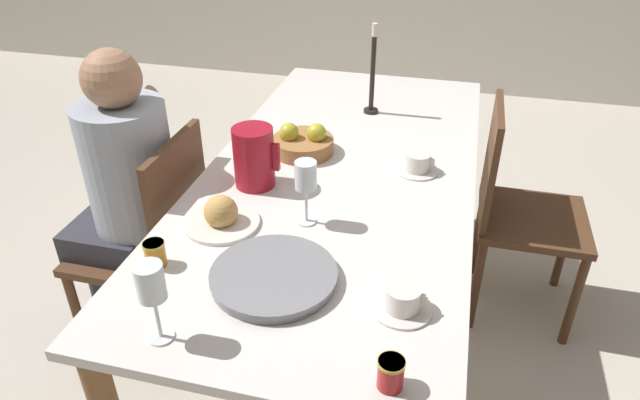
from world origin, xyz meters
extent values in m
plane|color=beige|center=(0.00, 0.00, 0.00)|extent=(20.00, 20.00, 0.00)
cube|color=silver|center=(0.00, 0.00, 0.75)|extent=(0.91, 1.96, 0.03)
cylinder|color=brown|center=(-0.39, 0.92, 0.37)|extent=(0.07, 0.07, 0.73)
cylinder|color=brown|center=(0.39, 0.92, 0.37)|extent=(0.07, 0.07, 0.73)
cylinder|color=#51331E|center=(-0.90, -0.40, 0.22)|extent=(0.04, 0.04, 0.43)
cylinder|color=#51331E|center=(-0.90, -0.03, 0.22)|extent=(0.04, 0.04, 0.43)
cylinder|color=#51331E|center=(-0.53, -0.40, 0.22)|extent=(0.04, 0.04, 0.43)
cylinder|color=#51331E|center=(-0.53, -0.03, 0.22)|extent=(0.04, 0.04, 0.43)
cube|color=#51331E|center=(-0.71, -0.22, 0.45)|extent=(0.42, 0.42, 0.03)
cube|color=#51331E|center=(-0.52, -0.22, 0.68)|extent=(0.03, 0.39, 0.44)
cylinder|color=#51331E|center=(0.90, 0.53, 0.22)|extent=(0.04, 0.04, 0.43)
cylinder|color=#51331E|center=(0.90, 0.16, 0.22)|extent=(0.04, 0.04, 0.43)
cylinder|color=#51331E|center=(0.53, 0.53, 0.22)|extent=(0.04, 0.04, 0.43)
cylinder|color=#51331E|center=(0.53, 0.16, 0.22)|extent=(0.04, 0.04, 0.43)
cube|color=#51331E|center=(0.71, 0.34, 0.45)|extent=(0.42, 0.42, 0.03)
cube|color=#51331E|center=(0.52, 0.34, 0.68)|extent=(0.03, 0.39, 0.44)
cylinder|color=#33333D|center=(-0.86, -0.28, 0.23)|extent=(0.09, 0.09, 0.46)
cylinder|color=#33333D|center=(-0.86, -0.12, 0.23)|extent=(0.09, 0.09, 0.46)
cube|color=#33333D|center=(-0.78, -0.20, 0.51)|extent=(0.30, 0.34, 0.11)
cylinder|color=#9EA8B7|center=(-0.69, -0.20, 0.78)|extent=(0.30, 0.30, 0.46)
sphere|color=#A37556|center=(-0.69, -0.20, 1.10)|extent=(0.19, 0.19, 0.19)
cylinder|color=#A37556|center=(-0.79, 0.01, 0.90)|extent=(0.25, 0.06, 0.20)
cylinder|color=#A31423|center=(-0.25, -0.17, 0.86)|extent=(0.13, 0.13, 0.20)
cube|color=#A31423|center=(-0.17, -0.17, 0.87)|extent=(0.02, 0.02, 0.09)
cone|color=#A31423|center=(-0.30, -0.17, 0.94)|extent=(0.04, 0.04, 0.04)
cylinder|color=white|center=(-0.03, -0.34, 0.76)|extent=(0.06, 0.06, 0.00)
cylinder|color=white|center=(-0.03, -0.34, 0.82)|extent=(0.01, 0.01, 0.11)
cylinder|color=white|center=(-0.03, -0.34, 0.92)|extent=(0.06, 0.06, 0.08)
cylinder|color=white|center=(-0.22, -0.88, 0.76)|extent=(0.06, 0.06, 0.00)
cylinder|color=white|center=(-0.22, -0.88, 0.82)|extent=(0.01, 0.01, 0.11)
cylinder|color=white|center=(-0.22, -0.88, 0.92)|extent=(0.06, 0.06, 0.09)
cylinder|color=red|center=(-0.22, -0.88, 0.91)|extent=(0.05, 0.05, 0.05)
cylinder|color=silver|center=(0.29, -0.65, 0.77)|extent=(0.15, 0.15, 0.01)
cylinder|color=silver|center=(0.29, -0.65, 0.80)|extent=(0.09, 0.09, 0.06)
cube|color=silver|center=(0.35, -0.65, 0.80)|extent=(0.01, 0.01, 0.03)
cylinder|color=silver|center=(0.26, 0.05, 0.77)|extent=(0.15, 0.15, 0.01)
cylinder|color=silver|center=(0.26, 0.05, 0.80)|extent=(0.09, 0.09, 0.06)
cube|color=silver|center=(0.31, 0.05, 0.80)|extent=(0.01, 0.01, 0.03)
cylinder|color=gray|center=(-0.04, -0.63, 0.77)|extent=(0.32, 0.32, 0.02)
cylinder|color=gray|center=(-0.04, -0.63, 0.79)|extent=(0.33, 0.33, 0.01)
cylinder|color=silver|center=(-0.27, -0.42, 0.77)|extent=(0.22, 0.22, 0.01)
sphere|color=tan|center=(-0.27, -0.42, 0.81)|extent=(0.10, 0.10, 0.10)
cylinder|color=#C67A1E|center=(-0.36, -0.64, 0.80)|extent=(0.06, 0.06, 0.07)
cylinder|color=gold|center=(-0.36, -0.64, 0.83)|extent=(0.06, 0.06, 0.01)
cylinder|color=#A81E1E|center=(0.30, -0.89, 0.80)|extent=(0.06, 0.06, 0.07)
cylinder|color=gold|center=(0.30, -0.89, 0.83)|extent=(0.06, 0.06, 0.01)
cylinder|color=#9E6B3D|center=(-0.16, 0.09, 0.79)|extent=(0.22, 0.22, 0.06)
sphere|color=gold|center=(-0.11, 0.10, 0.84)|extent=(0.07, 0.07, 0.07)
sphere|color=gold|center=(-0.21, 0.08, 0.84)|extent=(0.07, 0.07, 0.07)
cylinder|color=black|center=(0.01, 0.51, 0.77)|extent=(0.06, 0.06, 0.01)
cylinder|color=black|center=(0.01, 0.51, 0.93)|extent=(0.02, 0.02, 0.30)
cylinder|color=beige|center=(0.01, 0.51, 1.11)|extent=(0.02, 0.02, 0.05)
camera|label=1|loc=(0.36, -1.70, 1.71)|focal=32.00mm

